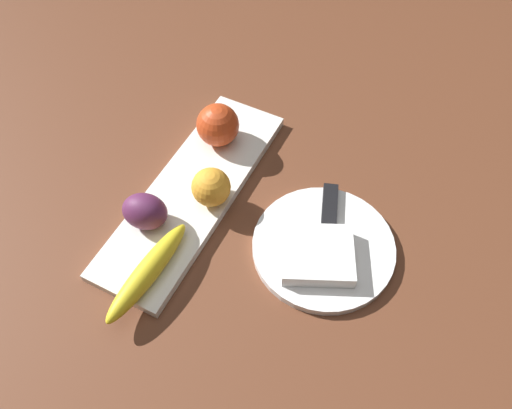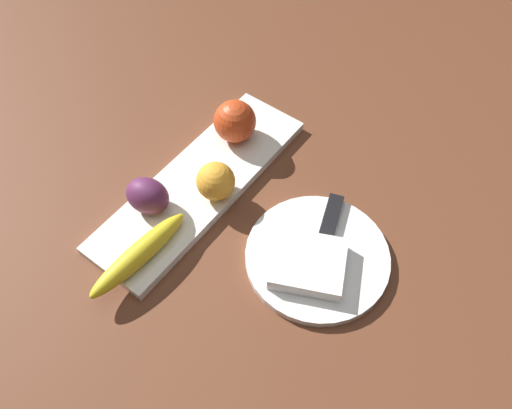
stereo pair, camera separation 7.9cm
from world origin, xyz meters
name	(u,v)px [view 2 (the right image)]	position (x,y,z in m)	size (l,w,h in m)	color
ground_plane	(208,199)	(0.00, 0.00, 0.00)	(2.40, 2.40, 0.00)	brown
fruit_tray	(200,183)	(-0.01, -0.03, 0.01)	(0.43, 0.13, 0.02)	white
apple	(235,121)	(-0.13, -0.04, 0.05)	(0.07, 0.07, 0.07)	#BC3D19
banana	(140,254)	(0.15, 0.00, 0.03)	(0.19, 0.03, 0.03)	gold
orange_near_apple	(216,181)	(-0.01, 0.01, 0.05)	(0.06, 0.06, 0.06)	orange
grape_bunch	(148,196)	(0.07, -0.06, 0.05)	(0.07, 0.06, 0.06)	#562449
dinner_plate	(317,257)	(-0.01, 0.21, 0.01)	(0.22, 0.22, 0.01)	white
folded_napkin	(308,264)	(0.01, 0.21, 0.03)	(0.10, 0.11, 0.02)	white
knife	(329,227)	(-0.06, 0.20, 0.02)	(0.18, 0.08, 0.01)	silver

